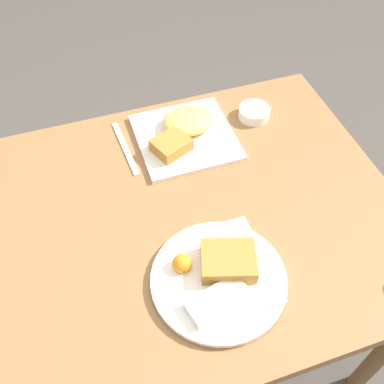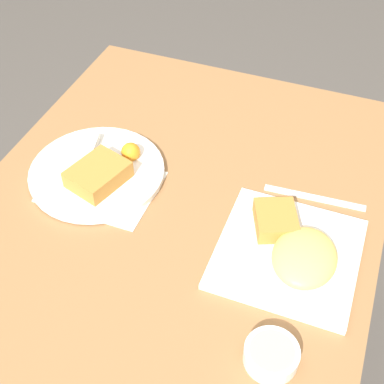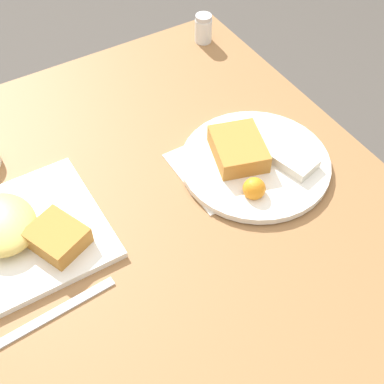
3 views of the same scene
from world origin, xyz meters
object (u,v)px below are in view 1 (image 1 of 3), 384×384
Objects in this scene: plate_square_near at (185,132)px; plate_oval_far at (219,276)px; butter_knife at (125,148)px; sauce_ramekin at (254,112)px.

plate_square_near is 0.89× the size of plate_oval_far.
sauce_ramekin is at bearing 87.59° from butter_knife.
butter_knife is at bearing -3.41° from plate_square_near.
plate_square_near is 0.18m from butter_knife.
plate_square_near is 1.23× the size of butter_knife.
plate_square_near is at bearing 83.01° from butter_knife.
sauce_ramekin is 0.42× the size of butter_knife.
sauce_ramekin is (-0.29, -0.48, -0.00)m from plate_oval_far.
plate_square_near is 0.47m from plate_oval_far.
plate_oval_far is at bearing 81.45° from plate_square_near.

